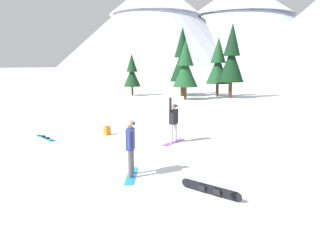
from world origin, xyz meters
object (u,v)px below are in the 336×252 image
(snowboarder_foreground, at_px, (131,147))
(pine_tree_broad, at_px, (218,64))
(loose_snowboard_far_spare, at_px, (210,190))
(pine_tree_short, at_px, (232,58))
(pine_tree_young, at_px, (132,73))
(backpack_orange, at_px, (107,131))
(pine_tree_leaning, at_px, (182,59))
(snowboarder_midground, at_px, (174,121))
(loose_snowboard_near_left, at_px, (46,138))
(pine_tree_slender, at_px, (185,67))
(pine_tree_tall, at_px, (185,67))

(snowboarder_foreground, xyz_separation_m, pine_tree_broad, (-5.05, 24.77, 2.57))
(pine_tree_broad, bearing_deg, snowboarder_foreground, -78.47)
(loose_snowboard_far_spare, bearing_deg, pine_tree_short, 103.97)
(pine_tree_young, bearing_deg, pine_tree_short, 12.86)
(backpack_orange, xyz_separation_m, pine_tree_young, (-9.86, 17.13, 2.38))
(pine_tree_young, height_order, pine_tree_leaning, pine_tree_leaning)
(snowboarder_midground, bearing_deg, loose_snowboard_near_left, -160.40)
(backpack_orange, bearing_deg, pine_tree_broad, 92.30)
(snowboarder_midground, bearing_deg, backpack_orange, -177.27)
(loose_snowboard_far_spare, height_order, backpack_orange, backpack_orange)
(snowboarder_midground, distance_m, loose_snowboard_near_left, 6.23)
(pine_tree_broad, relative_size, pine_tree_slender, 1.08)
(snowboarder_midground, height_order, backpack_orange, snowboarder_midground)
(loose_snowboard_near_left, height_order, pine_tree_slender, pine_tree_slender)
(pine_tree_broad, height_order, pine_tree_slender, pine_tree_broad)
(pine_tree_broad, relative_size, pine_tree_leaning, 0.86)
(loose_snowboard_far_spare, bearing_deg, pine_tree_young, 127.97)
(pine_tree_leaning, bearing_deg, snowboarder_foreground, -69.49)
(pine_tree_broad, bearing_deg, pine_tree_slender, 170.32)
(pine_tree_young, bearing_deg, pine_tree_tall, -8.40)
(pine_tree_broad, bearing_deg, pine_tree_young, -158.71)
(pine_tree_broad, xyz_separation_m, pine_tree_young, (-9.04, -3.52, -0.93))
(loose_snowboard_far_spare, height_order, pine_tree_slender, pine_tree_slender)
(loose_snowboard_near_left, xyz_separation_m, pine_tree_tall, (-0.58, 17.98, 3.22))
(loose_snowboard_far_spare, distance_m, pine_tree_short, 24.99)
(loose_snowboard_far_spare, relative_size, pine_tree_tall, 0.30)
(pine_tree_tall, xyz_separation_m, pine_tree_broad, (1.93, 4.57, 0.29))
(loose_snowboard_near_left, xyz_separation_m, pine_tree_slender, (-3.01, 23.29, 3.23))
(pine_tree_broad, distance_m, pine_tree_young, 9.74)
(loose_snowboard_far_spare, height_order, pine_tree_young, pine_tree_young)
(backpack_orange, distance_m, pine_tree_young, 19.91)
(pine_tree_young, bearing_deg, loose_snowboard_near_left, -68.00)
(loose_snowboard_near_left, xyz_separation_m, pine_tree_broad, (1.35, 22.54, 3.50))
(pine_tree_slender, relative_size, pine_tree_leaning, 0.79)
(snowboarder_foreground, xyz_separation_m, pine_tree_short, (-3.29, 23.72, 3.25))
(pine_tree_young, xyz_separation_m, pine_tree_short, (10.80, 2.47, 1.62))
(snowboarder_foreground, bearing_deg, pine_tree_slender, 110.25)
(snowboarder_midground, relative_size, loose_snowboard_far_spare, 1.15)
(loose_snowboard_far_spare, relative_size, pine_tree_young, 0.38)
(loose_snowboard_near_left, relative_size, backpack_orange, 3.80)
(pine_tree_slender, xyz_separation_m, pine_tree_young, (-4.67, -4.26, -0.65))
(loose_snowboard_far_spare, bearing_deg, pine_tree_slender, 115.14)
(loose_snowboard_near_left, xyz_separation_m, loose_snowboard_far_spare, (9.06, -2.44, 0.13))
(pine_tree_broad, bearing_deg, loose_snowboard_far_spare, -72.84)
(pine_tree_leaning, height_order, pine_tree_short, pine_tree_short)
(loose_snowboard_far_spare, bearing_deg, pine_tree_tall, 115.28)
(pine_tree_tall, distance_m, pine_tree_young, 7.21)
(snowboarder_foreground, bearing_deg, loose_snowboard_far_spare, -4.53)
(pine_tree_slender, bearing_deg, pine_tree_tall, -65.40)
(pine_tree_tall, distance_m, pine_tree_broad, 4.97)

